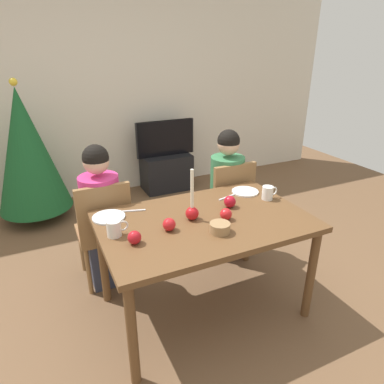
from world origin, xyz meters
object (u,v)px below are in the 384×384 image
object	(u,v)px
chair_left	(104,228)
apple_far_edge	(226,214)
mug_left	(115,228)
tv_stand	(166,172)
chair_right	(228,202)
mug_right	(268,193)
person_left_child	(103,219)
plate_left	(109,217)
christmas_tree	(27,151)
tv	(165,138)
apple_by_left_plate	(134,237)
plate_right	(245,192)
apple_by_right_mug	(169,224)
candle_centerpiece	(192,210)
dining_table	(204,230)
person_right_child	(226,195)
bowl_walnuts	(220,228)
apple_near_candle	(230,202)

from	to	relation	value
chair_left	apple_far_edge	size ratio (longest dim) A/B	11.13
mug_left	tv_stand	bearing A→B (deg)	62.14
chair_right	mug_right	bearing A→B (deg)	-86.72
person_left_child	plate_left	size ratio (longest dim) A/B	5.30
christmas_tree	plate_left	bearing A→B (deg)	-75.52
chair_left	christmas_tree	xyz separation A→B (m)	(-0.48, 1.49, 0.29)
mug_right	christmas_tree	bearing A→B (deg)	129.04
tv	apple_far_edge	bearing A→B (deg)	-101.31
plate_left	apple_far_edge	bearing A→B (deg)	-26.81
christmas_tree	apple_by_left_plate	xyz separation A→B (m)	(0.53, -2.20, -0.01)
plate_right	apple_by_right_mug	world-z (taller)	apple_by_right_mug
person_left_child	plate_left	bearing A→B (deg)	-91.84
tv_stand	apple_by_right_mug	xyz separation A→B (m)	(-0.87, -2.34, 0.55)
candle_centerpiece	plate_left	distance (m)	0.57
chair_right	plate_right	world-z (taller)	chair_right
mug_left	mug_right	world-z (taller)	same
plate_left	apple_by_right_mug	xyz separation A→B (m)	(0.31, -0.33, 0.04)
dining_table	candle_centerpiece	bearing A→B (deg)	158.14
chair_left	person_right_child	bearing A→B (deg)	1.66
plate_right	tv_stand	bearing A→B (deg)	87.17
tv_stand	plate_left	size ratio (longest dim) A/B	2.90
mug_right	bowl_walnuts	distance (m)	0.64
chair_right	apple_near_candle	bearing A→B (deg)	-120.32
person_right_child	christmas_tree	xyz separation A→B (m)	(-1.60, 1.46, 0.23)
person_right_child	plate_right	distance (m)	0.42
christmas_tree	plate_right	distance (m)	2.39
candle_centerpiece	person_right_child	bearing A→B (deg)	44.00
bowl_walnuts	person_right_child	bearing A→B (deg)	56.90
bowl_walnuts	apple_near_candle	distance (m)	0.37
dining_table	apple_by_left_plate	distance (m)	0.54
chair_left	bowl_walnuts	world-z (taller)	chair_left
christmas_tree	plate_left	world-z (taller)	christmas_tree
tv_stand	mug_right	xyz separation A→B (m)	(-0.02, -2.21, 0.56)
dining_table	mug_left	distance (m)	0.61
tv	mug_left	size ratio (longest dim) A/B	5.85
person_right_child	chair_left	bearing A→B (deg)	-178.34
chair_left	mug_left	distance (m)	0.64
christmas_tree	apple_by_left_plate	world-z (taller)	christmas_tree
person_left_child	apple_by_left_plate	distance (m)	0.78
candle_centerpiece	plate_left	size ratio (longest dim) A/B	1.61
candle_centerpiece	mug_right	xyz separation A→B (m)	(0.66, 0.06, -0.02)
plate_right	mug_right	distance (m)	0.20
apple_near_candle	chair_left	bearing A→B (deg)	147.54
person_right_child	tv_stand	world-z (taller)	person_right_child
chair_left	tv_stand	world-z (taller)	chair_left
person_left_child	person_right_child	world-z (taller)	same
chair_right	apple_far_edge	xyz separation A→B (m)	(-0.43, -0.67, 0.28)
tv_stand	tv	xyz separation A→B (m)	(-0.00, 0.00, 0.47)
person_right_child	bowl_walnuts	size ratio (longest dim) A/B	9.03
person_right_child	candle_centerpiece	bearing A→B (deg)	-136.00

